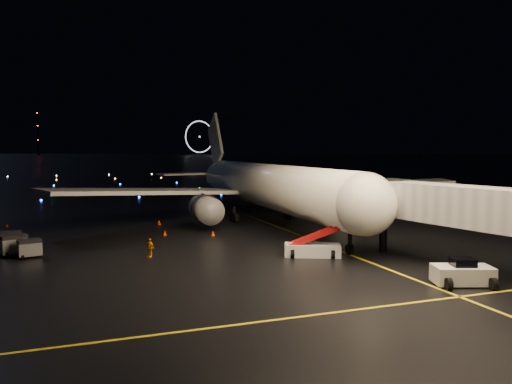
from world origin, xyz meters
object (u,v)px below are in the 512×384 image
Objects in this scene: pushback_tug at (463,271)px; baggage_cart_1 at (13,245)px; baggage_cart_0 at (30,248)px; crew_c at (150,248)px; belt_loader at (313,237)px; airliner at (259,161)px; baggage_cart_3 at (8,242)px.

baggage_cart_1 is at bearing 164.52° from pushback_tug.
baggage_cart_1 is at bearing 118.80° from baggage_cart_0.
crew_c is 0.89× the size of baggage_cart_0.
baggage_cart_0 is (-23.02, 7.77, -0.92)m from belt_loader.
baggage_cart_1 is (-1.43, 1.53, 0.12)m from baggage_cart_0.
crew_c reaches higher than baggage_cart_0.
airliner is 31.29m from baggage_cart_0.
baggage_cart_0 is at bearing -149.98° from airliner.
airliner reaches higher than baggage_cart_0.
baggage_cart_3 is at bearing -152.96° from crew_c.
airliner is at bearing 15.57° from baggage_cart_0.
baggage_cart_1 is (-24.45, 9.30, -0.81)m from belt_loader.
pushback_tug reaches higher than baggage_cart_3.
baggage_cart_1 is 0.98× the size of baggage_cart_3.
baggage_cart_3 is (-11.73, 6.49, 0.10)m from crew_c.
crew_c is at bearing -174.21° from belt_loader.
baggage_cart_0 is at bearing 165.24° from pushback_tug.
crew_c is (-16.76, -18.49, -6.86)m from airliner.
belt_loader is at bearing -43.51° from baggage_cart_1.
baggage_cart_3 reaches higher than baggage_cart_1.
baggage_cart_3 is (-2.01, 3.18, 0.14)m from baggage_cart_0.
baggage_cart_0 is 2.09m from baggage_cart_1.
airliner is 25.68× the size of baggage_cart_1.
pushback_tug is at bearing -38.82° from baggage_cart_3.
belt_loader is 4.30× the size of crew_c.
baggage_cart_3 is at bearing 162.98° from pushback_tug.
baggage_cart_0 is (-26.49, -15.18, -6.90)m from airliner.
baggage_cart_3 is at bearing -156.96° from airliner.
belt_loader is 14.06m from crew_c.
pushback_tug is 13.01m from belt_loader.
baggage_cart_3 is at bearing -179.32° from belt_loader.
pushback_tug is 0.55× the size of belt_loader.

